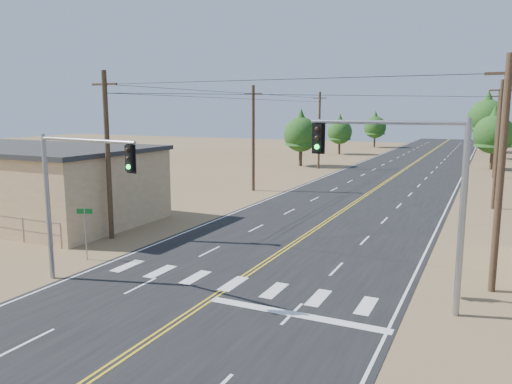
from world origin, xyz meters
The scene contains 18 objects.
ground centered at (0.00, 0.00, 0.00)m, with size 220.00×220.00×0.00m, color #92764F.
road centered at (0.00, 30.00, 0.01)m, with size 15.00×200.00×0.02m, color black.
building_left centered at (-21.00, 14.00, 2.50)m, with size 20.00×10.00×5.00m, color #DBB17E.
utility_pole_left_near centered at (-10.50, 12.00, 5.12)m, with size 1.80×0.30×10.00m.
utility_pole_left_mid centered at (-10.50, 32.00, 5.12)m, with size 1.80×0.30×10.00m.
utility_pole_left_far centered at (-10.50, 52.00, 5.12)m, with size 1.80×0.30×10.00m.
utility_pole_right_near centered at (10.50, 12.00, 5.12)m, with size 1.80×0.30×10.00m.
utility_pole_right_mid centered at (10.50, 32.00, 5.12)m, with size 1.80×0.30×10.00m.
utility_pole_right_far centered at (10.50, 52.00, 5.12)m, with size 1.80×0.30×10.00m.
signal_mast_left centered at (-6.29, 4.87, 4.55)m, with size 5.90×1.18×6.68m.
signal_mast_right centered at (7.53, 8.65, 5.05)m, with size 6.13×0.51×7.47m.
street_sign centered at (-8.64, 8.00, 1.82)m, with size 0.76×0.35×2.72m.
tree_left_near centered at (-13.72, 53.85, 4.83)m, with size 4.74×4.74×7.91m.
tree_left_mid centered at (-14.00, 74.16, 4.31)m, with size 4.23×4.23×7.05m.
tree_left_far centered at (-11.85, 92.73, 4.58)m, with size 4.49×4.49×7.49m.
tree_right_near centered at (10.20, 60.62, 5.05)m, with size 4.96×4.96×8.26m.
tree_right_mid centered at (11.63, 76.63, 4.39)m, with size 4.31×4.31×7.19m.
tree_right_far centered at (9.00, 89.53, 6.86)m, with size 6.73×6.73×11.22m.
Camera 1 is at (10.07, -10.94, 7.76)m, focal length 35.00 mm.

